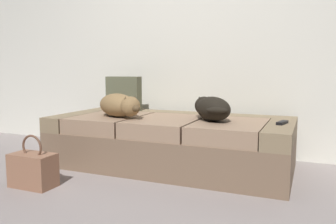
# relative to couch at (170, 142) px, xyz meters

# --- Properties ---
(ground_plane) EXTENTS (10.00, 10.00, 0.00)m
(ground_plane) POSITION_rel_couch_xyz_m (0.00, -1.05, -0.21)
(ground_plane) COLOR gray
(back_wall) EXTENTS (6.40, 0.10, 2.80)m
(back_wall) POSITION_rel_couch_xyz_m (0.00, 0.64, 1.19)
(back_wall) COLOR silver
(back_wall) RESTS_ON ground
(couch) EXTENTS (2.03, 0.94, 0.43)m
(couch) POSITION_rel_couch_xyz_m (0.00, 0.00, 0.00)
(couch) COLOR brown
(couch) RESTS_ON ground
(dog_tan) EXTENTS (0.56, 0.43, 0.20)m
(dog_tan) POSITION_rel_couch_xyz_m (-0.41, -0.16, 0.32)
(dog_tan) COLOR olive
(dog_tan) RESTS_ON couch
(dog_dark) EXTENTS (0.45, 0.51, 0.19)m
(dog_dark) POSITION_rel_couch_xyz_m (0.37, -0.03, 0.31)
(dog_dark) COLOR black
(dog_dark) RESTS_ON couch
(tv_remote) EXTENTS (0.08, 0.16, 0.02)m
(tv_remote) POSITION_rel_couch_xyz_m (0.92, -0.03, 0.23)
(tv_remote) COLOR black
(tv_remote) RESTS_ON couch
(throw_pillow) EXTENTS (0.35, 0.14, 0.34)m
(throw_pillow) POSITION_rel_couch_xyz_m (-0.61, 0.27, 0.39)
(throw_pillow) COLOR #555740
(throw_pillow) RESTS_ON couch
(handbag) EXTENTS (0.32, 0.18, 0.38)m
(handbag) POSITION_rel_couch_xyz_m (-0.70, -0.88, -0.09)
(handbag) COLOR #8D6047
(handbag) RESTS_ON ground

